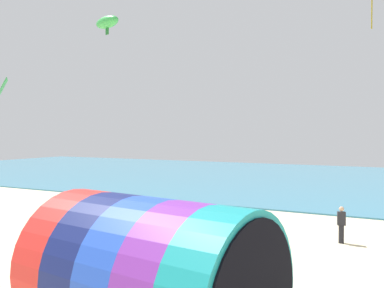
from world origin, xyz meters
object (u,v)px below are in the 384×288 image
Objects in this scene: kite_green_parafoil at (107,22)px; bystander_near_water at (341,224)px; bystander_mid_beach at (230,229)px; giant_inflatable_tube at (151,279)px.

bystander_near_water is at bearing 64.54° from kite_green_parafoil.
bystander_mid_beach is at bearing -145.70° from bystander_near_water.
bystander_mid_beach is (-2.10, 9.57, -1.04)m from giant_inflatable_tube.
giant_inflatable_tube reaches higher than bystander_near_water.
bystander_near_water is 1.11× the size of bystander_mid_beach.
kite_green_parafoil is at bearing -115.46° from bystander_near_water.
bystander_near_water is 5.18m from bystander_mid_beach.
bystander_mid_beach is (0.72, 7.58, -7.51)m from kite_green_parafoil.
kite_green_parafoil is at bearing -95.43° from bystander_mid_beach.
giant_inflatable_tube is 9.85m from bystander_mid_beach.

